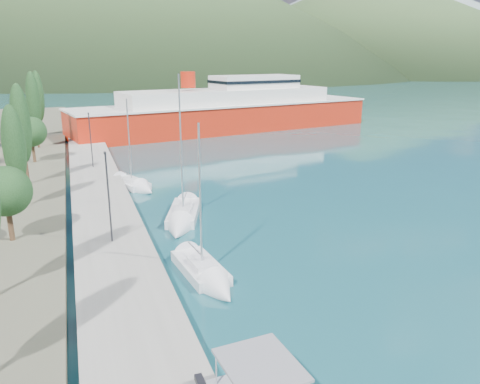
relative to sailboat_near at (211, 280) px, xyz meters
name	(u,v)px	position (x,y,z in m)	size (l,w,h in m)	color
ground	(111,104)	(4.07, 112.27, -0.28)	(1400.00, 1400.00, 0.00)	#19515A
quay	(101,200)	(-4.93, 18.27, 0.12)	(5.00, 88.00, 0.80)	gray
hills_far	(182,5)	(142.66, 611.00, 77.11)	(1480.00, 900.00, 180.00)	gray
hills_near	(204,10)	(102.12, 364.77, 48.90)	(1010.00, 520.00, 115.00)	#364F2A
tree_row	(20,135)	(-11.32, 23.46, 5.56)	(3.53, 65.19, 11.04)	#47301E
lamp_posts	(109,195)	(-4.93, 6.74, 3.80)	(0.15, 47.50, 6.06)	#2D2D33
sailboat_near	(211,280)	(0.00, 0.00, 0.00)	(2.82, 7.19, 10.07)	silver
sailboat_mid	(181,222)	(0.60, 10.32, 0.02)	(5.04, 8.90, 12.43)	silver
sailboat_far	(138,187)	(-1.09, 21.85, 0.00)	(4.38, 6.89, 9.68)	silver
ferry	(229,111)	(20.02, 56.36, 3.06)	(56.43, 21.96, 10.97)	red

